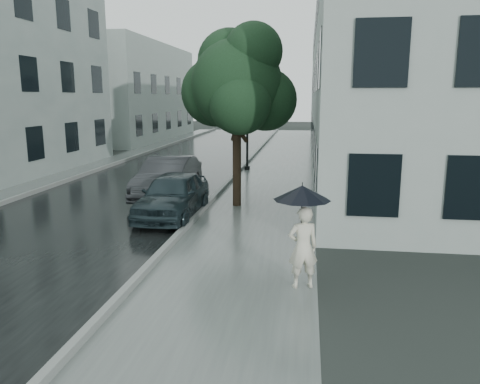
% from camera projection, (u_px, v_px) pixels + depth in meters
% --- Properties ---
extents(ground, '(120.00, 120.00, 0.00)m').
position_uv_depth(ground, '(225.00, 265.00, 10.33)').
color(ground, black).
rests_on(ground, ground).
extents(sidewalk, '(3.50, 60.00, 0.01)m').
position_uv_depth(sidewalk, '(275.00, 176.00, 21.93)').
color(sidewalk, slate).
rests_on(sidewalk, ground).
extents(kerb_near, '(0.15, 60.00, 0.15)m').
position_uv_depth(kerb_near, '(236.00, 173.00, 22.17)').
color(kerb_near, slate).
rests_on(kerb_near, ground).
extents(asphalt_road, '(6.85, 60.00, 0.00)m').
position_uv_depth(asphalt_road, '(165.00, 173.00, 22.68)').
color(asphalt_road, black).
rests_on(asphalt_road, ground).
extents(kerb_far, '(0.15, 60.00, 0.15)m').
position_uv_depth(kerb_far, '(97.00, 170.00, 23.16)').
color(kerb_far, slate).
rests_on(kerb_far, ground).
extents(sidewalk_far, '(1.70, 60.00, 0.01)m').
position_uv_depth(sidewalk_far, '(80.00, 171.00, 23.30)').
color(sidewalk_far, '#4C5451').
rests_on(sidewalk_far, ground).
extents(building_near, '(7.02, 36.00, 9.00)m').
position_uv_depth(building_near, '(373.00, 82.00, 27.57)').
color(building_near, gray).
rests_on(building_near, ground).
extents(building_far_b, '(7.02, 18.00, 8.00)m').
position_uv_depth(building_far_b, '(129.00, 92.00, 40.55)').
color(building_far_b, gray).
rests_on(building_far_b, ground).
extents(pedestrian, '(0.67, 0.53, 1.61)m').
position_uv_depth(pedestrian, '(303.00, 247.00, 8.96)').
color(pedestrian, beige).
rests_on(pedestrian, sidewalk).
extents(umbrella, '(1.34, 1.34, 1.13)m').
position_uv_depth(umbrella, '(302.00, 193.00, 8.77)').
color(umbrella, black).
rests_on(umbrella, ground).
extents(street_tree, '(3.90, 3.54, 5.95)m').
position_uv_depth(street_tree, '(237.00, 84.00, 15.26)').
color(street_tree, '#332619').
rests_on(street_tree, ground).
extents(lamp_post, '(0.84, 0.41, 4.96)m').
position_uv_depth(lamp_post, '(244.00, 113.00, 23.08)').
color(lamp_post, black).
rests_on(lamp_post, ground).
extents(car_near, '(1.68, 4.05, 1.37)m').
position_uv_depth(car_near, '(173.00, 195.00, 14.34)').
color(car_near, '#19272B').
rests_on(car_near, ground).
extents(car_far, '(1.60, 4.49, 1.47)m').
position_uv_depth(car_far, '(168.00, 177.00, 17.13)').
color(car_far, '#26292C').
rests_on(car_far, ground).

